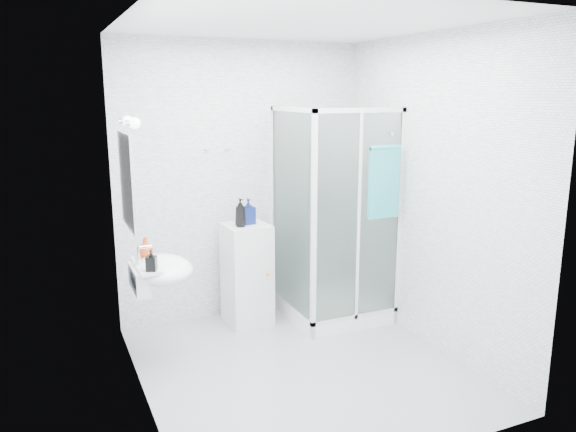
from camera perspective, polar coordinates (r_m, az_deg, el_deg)
name	(u,v)px	position (r m, az deg, el deg)	size (l,w,h in m)	color
room	(301,206)	(4.17, 1.34, 1.01)	(2.40, 2.60, 2.60)	white
shower_enclosure	(330,274)	(5.34, 4.26, -5.90)	(0.90, 0.95, 2.00)	white
wall_basin	(159,271)	(4.41, -12.97, -5.42)	(0.46, 0.56, 0.35)	white
mirror	(127,181)	(4.22, -16.08, 3.43)	(0.02, 0.60, 0.70)	white
vanity_lights	(130,122)	(4.19, -15.75, 9.16)	(0.10, 0.40, 0.08)	silver
wall_hooks	(218,149)	(5.19, -7.17, 6.75)	(0.23, 0.06, 0.03)	silver
storage_cabinet	(247,274)	(5.25, -4.18, -5.93)	(0.41, 0.43, 0.95)	silver
hand_towel	(384,180)	(4.94, 9.73, 3.59)	(0.30, 0.04, 0.64)	teal
shampoo_bottle_a	(240,213)	(5.02, -4.86, 0.34)	(0.10, 0.10, 0.26)	black
shampoo_bottle_b	(248,211)	(5.13, -4.05, 0.49)	(0.11, 0.11, 0.23)	navy
soap_dispenser_orange	(145,248)	(4.52, -14.30, -3.12)	(0.13, 0.13, 0.16)	#C14216
soap_dispenser_black	(151,260)	(4.18, -13.72, -4.39)	(0.07, 0.07, 0.16)	black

